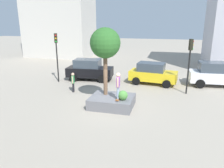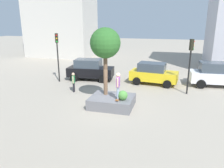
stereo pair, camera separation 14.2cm
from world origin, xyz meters
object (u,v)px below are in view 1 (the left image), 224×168
object	(u,v)px
skateboarder	(118,84)
police_car	(216,74)
plaza_tree	(105,44)
traffic_light_corner	(190,57)
skateboard	(118,99)
sedan_parked	(89,69)
traffic_light_median	(56,49)
bystander_watching	(73,81)
planter_ledge	(112,102)
taxi_cab	(153,73)

from	to	relation	value
skateboarder	police_car	distance (m)	10.43
plaza_tree	traffic_light_corner	world-z (taller)	plaza_tree
skateboard	sedan_parked	size ratio (longest dim) A/B	0.18
traffic_light_median	bystander_watching	size ratio (longest dim) A/B	2.82
planter_ledge	bystander_watching	xyz separation A→B (m)	(-3.91, 2.24, 0.58)
traffic_light_corner	bystander_watching	world-z (taller)	traffic_light_corner
skateboarder	bystander_watching	size ratio (longest dim) A/B	1.06
plaza_tree	bystander_watching	size ratio (longest dim) A/B	2.82
skateboard	traffic_light_median	distance (m)	9.16
skateboard	skateboarder	xyz separation A→B (m)	(0.00, 0.00, 1.01)
skateboarder	taxi_cab	distance (m)	7.03
traffic_light_corner	traffic_light_median	size ratio (longest dim) A/B	0.95
police_car	bystander_watching	size ratio (longest dim) A/B	2.95
skateboard	sedan_parked	xyz separation A→B (m)	(-4.52, 6.65, 0.29)
planter_ledge	traffic_light_median	distance (m)	8.62
sedan_parked	traffic_light_median	size ratio (longest dim) A/B	1.00
planter_ledge	taxi_cab	distance (m)	6.76
plaza_tree	traffic_light_corner	size ratio (longest dim) A/B	1.05
police_car	traffic_light_median	bearing A→B (deg)	-170.64
skateboarder	skateboard	bearing A→B (deg)	-90.00
planter_ledge	traffic_light_corner	size ratio (longest dim) A/B	0.67
plaza_tree	bystander_watching	distance (m)	5.05
traffic_light_corner	bystander_watching	size ratio (longest dim) A/B	2.68
planter_ledge	skateboarder	size ratio (longest dim) A/B	1.68
taxi_cab	traffic_light_median	bearing A→B (deg)	-169.77
taxi_cab	sedan_parked	bearing A→B (deg)	-178.62
taxi_cab	police_car	xyz separation A→B (m)	(5.50, 0.77, 0.09)
police_car	traffic_light_corner	bearing A→B (deg)	-131.32
skateboarder	traffic_light_median	size ratio (longest dim) A/B	0.38
skateboarder	sedan_parked	size ratio (longest dim) A/B	0.38
traffic_light_corner	traffic_light_median	world-z (taller)	traffic_light_median
skateboarder	bystander_watching	bearing A→B (deg)	148.90
planter_ledge	skateboard	world-z (taller)	skateboard
plaza_tree	taxi_cab	size ratio (longest dim) A/B	1.03
police_car	traffic_light_median	xyz separation A→B (m)	(-14.31, -2.36, 2.02)
traffic_light_corner	planter_ledge	bearing A→B (deg)	-140.56
taxi_cab	skateboard	bearing A→B (deg)	-103.70
planter_ledge	bystander_watching	size ratio (longest dim) A/B	1.79
skateboarder	bystander_watching	distance (m)	5.24
traffic_light_median	sedan_parked	bearing A→B (deg)	28.67
taxi_cab	traffic_light_corner	distance (m)	4.14
skateboarder	traffic_light_median	bearing A→B (deg)	143.97
planter_ledge	sedan_parked	xyz separation A→B (m)	(-3.99, 6.21, 0.70)
bystander_watching	skateboard	bearing A→B (deg)	-31.10
skateboarder	police_car	xyz separation A→B (m)	(7.16, 7.56, -0.68)
taxi_cab	traffic_light_median	world-z (taller)	traffic_light_median
sedan_parked	traffic_light_corner	size ratio (longest dim) A/B	1.06
sedan_parked	taxi_cab	size ratio (longest dim) A/B	1.04
police_car	planter_ledge	bearing A→B (deg)	-137.14
police_car	taxi_cab	bearing A→B (deg)	-172.05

